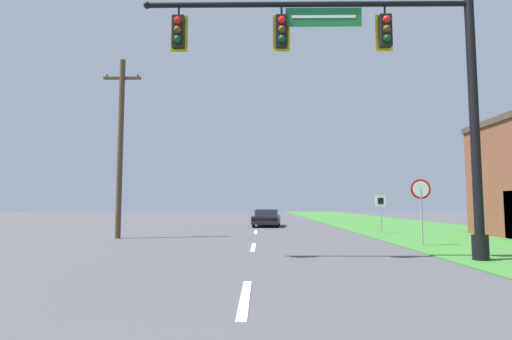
% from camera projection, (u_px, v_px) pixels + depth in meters
% --- Properties ---
extents(grass_verge_right, '(10.00, 110.00, 0.04)m').
position_uv_depth(grass_verge_right, '(394.00, 225.00, 30.55)').
color(grass_verge_right, '#38752D').
rests_on(grass_verge_right, ground).
extents(road_center_line, '(0.16, 34.80, 0.01)m').
position_uv_depth(road_center_line, '(256.00, 232.00, 22.69)').
color(road_center_line, silver).
rests_on(road_center_line, ground).
extents(signal_mast, '(9.82, 0.47, 8.31)m').
position_uv_depth(signal_mast, '(382.00, 78.00, 11.55)').
color(signal_mast, black).
rests_on(signal_mast, grass_verge_right).
extents(car_ahead, '(2.17, 4.58, 1.19)m').
position_uv_depth(car_ahead, '(267.00, 218.00, 28.87)').
color(car_ahead, black).
rests_on(car_ahead, ground).
extents(stop_sign, '(0.76, 0.07, 2.50)m').
position_uv_depth(stop_sign, '(421.00, 197.00, 15.15)').
color(stop_sign, gray).
rests_on(stop_sign, grass_verge_right).
extents(route_sign_post, '(0.55, 0.06, 2.03)m').
position_uv_depth(route_sign_post, '(381.00, 205.00, 21.61)').
color(route_sign_post, gray).
rests_on(route_sign_post, grass_verge_right).
extents(utility_pole_near, '(1.80, 0.26, 8.56)m').
position_uv_depth(utility_pole_near, '(120.00, 144.00, 18.98)').
color(utility_pole_near, '#4C3823').
rests_on(utility_pole_near, ground).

